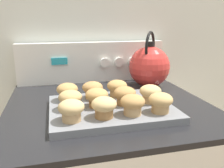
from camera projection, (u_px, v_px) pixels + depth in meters
wall_back at (90, 23)px, 1.16m from camera, size 8.00×0.05×2.40m
control_panel at (93, 62)px, 1.16m from camera, size 0.71×0.07×0.19m
muffin_pan at (111, 109)px, 0.79m from camera, size 0.40×0.31×0.02m
muffin_r0_c0 at (71, 109)px, 0.66m from camera, size 0.07×0.07×0.06m
muffin_r0_c1 at (104, 106)px, 0.68m from camera, size 0.07×0.07×0.06m
muffin_r0_c2 at (133, 104)px, 0.71m from camera, size 0.07×0.07×0.06m
muffin_r0_c3 at (161, 102)px, 0.72m from camera, size 0.07×0.07×0.06m
muffin_r1_c0 at (70, 99)px, 0.75m from camera, size 0.07×0.07×0.06m
muffin_r1_c1 at (97, 97)px, 0.77m from camera, size 0.07×0.07×0.06m
muffin_r1_c2 at (125, 95)px, 0.79m from camera, size 0.07×0.07×0.06m
muffin_r1_c3 at (150, 93)px, 0.81m from camera, size 0.07×0.07×0.06m
muffin_r2_c0 at (67, 91)px, 0.83m from camera, size 0.07×0.07×0.06m
muffin_r2_c1 at (93, 89)px, 0.85m from camera, size 0.07×0.07×0.06m
muffin_r2_c2 at (117, 87)px, 0.87m from camera, size 0.07×0.07×0.06m
tea_kettle at (149, 66)px, 1.07m from camera, size 0.19×0.21×0.25m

